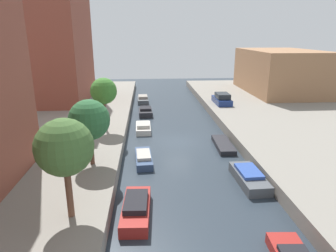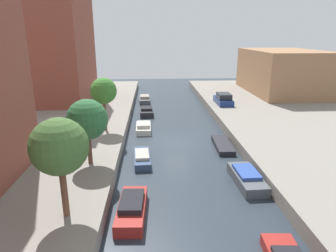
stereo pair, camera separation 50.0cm
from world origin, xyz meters
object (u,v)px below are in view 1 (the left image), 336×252
moored_boat_left_4 (145,112)px  moored_boat_left_2 (144,158)px  apartment_tower_far (44,28)px  moored_boat_left_1 (136,209)px  moored_boat_left_5 (143,100)px  street_tree_0 (64,148)px  street_tree_2 (104,91)px  moored_boat_right_1 (249,177)px  moored_boat_right_2 (223,145)px  low_block_right (280,71)px  moored_boat_left_3 (143,127)px  street_tree_1 (89,120)px  parked_car (222,99)px

moored_boat_left_4 → moored_boat_left_2: bearing=-90.6°
apartment_tower_far → moored_boat_left_1: bearing=-65.6°
moored_boat_left_5 → moored_boat_left_2: bearing=-89.4°
apartment_tower_far → moored_boat_left_4: (12.92, -5.27, -10.13)m
street_tree_0 → moored_boat_left_4: bearing=80.9°
apartment_tower_far → street_tree_2: 18.07m
moored_boat_left_4 → moored_boat_right_1: moored_boat_left_4 is taller
moored_boat_right_1 → moored_boat_right_2: size_ratio=0.96×
apartment_tower_far → moored_boat_left_1: (12.38, -27.28, -10.13)m
street_tree_2 → moored_boat_right_1: (10.86, -9.44, -4.38)m
low_block_right → moored_boat_left_2: 32.06m
low_block_right → street_tree_2: size_ratio=3.15×
moored_boat_right_1 → moored_boat_left_3: bearing=121.3°
moored_boat_left_3 → moored_boat_right_2: moored_boat_left_3 is taller
street_tree_0 → moored_boat_left_1: (3.21, 1.30, -4.25)m
street_tree_2 → moored_boat_left_2: size_ratio=1.28×
apartment_tower_far → moored_boat_left_3: apartment_tower_far is taller
moored_boat_right_2 → moored_boat_left_1: bearing=-126.4°
street_tree_0 → street_tree_2: (0.00, 14.12, 0.09)m
street_tree_0 → moored_boat_left_5: 31.11m
moored_boat_left_1 → moored_boat_left_5: bearing=89.7°
apartment_tower_far → moored_boat_right_2: bearing=-40.5°
apartment_tower_far → moored_boat_right_2: 28.20m
moored_boat_left_3 → moored_boat_left_5: 13.86m
street_tree_1 → moored_boat_left_1: street_tree_1 is taller
street_tree_2 → moored_boat_left_4: street_tree_2 is taller
apartment_tower_far → moored_boat_left_3: size_ratio=5.20×
apartment_tower_far → moored_boat_right_2: (19.95, -17.03, -10.34)m
apartment_tower_far → moored_boat_left_2: size_ratio=4.85×
moored_boat_left_5 → street_tree_1: bearing=-97.9°
moored_boat_left_2 → moored_boat_left_4: 14.60m
apartment_tower_far → moored_boat_left_1: apartment_tower_far is taller
parked_car → moored_boat_left_3: bearing=-142.4°
street_tree_2 → moored_boat_right_1: 15.04m
street_tree_2 → moored_boat_right_1: size_ratio=1.17×
parked_car → moored_boat_right_2: bearing=-103.1°
street_tree_0 → parked_car: 28.50m
moored_boat_left_3 → moored_boat_left_2: bearing=-89.5°
low_block_right → moored_boat_right_1: size_ratio=3.69×
moored_boat_left_1 → moored_boat_left_4: (0.54, 22.01, -0.01)m
moored_boat_left_2 → moored_boat_left_5: (-0.22, 21.92, 0.09)m
street_tree_1 → moored_boat_left_5: (3.37, 24.22, -3.78)m
parked_car → moored_boat_left_2: 19.05m
moored_boat_left_2 → moored_boat_right_1: moored_boat_right_1 is taller
moored_boat_left_2 → moored_boat_left_5: size_ratio=1.03×
apartment_tower_far → street_tree_1: size_ratio=4.11×
moored_boat_left_1 → parked_car: bearing=65.6°
apartment_tower_far → moored_boat_right_2: size_ratio=4.29×
parked_car → moored_boat_left_3: 13.09m
street_tree_0 → moored_boat_left_4: 23.99m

